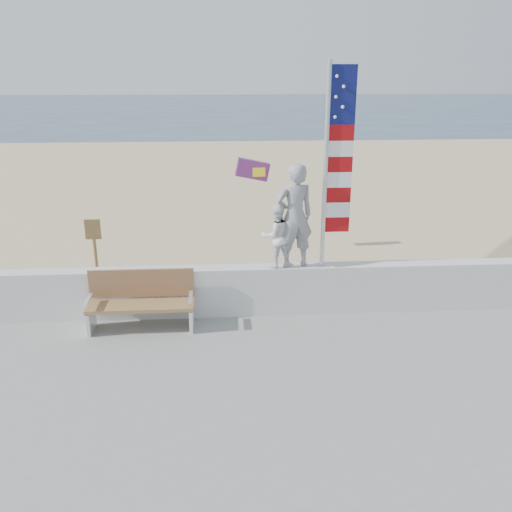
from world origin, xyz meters
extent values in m
plane|color=#2B4156|center=(0.00, 0.00, 0.00)|extent=(220.00, 220.00, 0.00)
cube|color=#CFB38A|center=(0.00, 9.00, 0.04)|extent=(90.00, 40.00, 0.08)
cube|color=silver|center=(0.00, 2.00, 0.63)|extent=(30.00, 0.35, 0.90)
imported|color=gray|center=(0.89, 2.00, 2.00)|extent=(0.76, 0.59, 1.84)
imported|color=white|center=(0.57, 2.00, 1.65)|extent=(0.65, 0.57, 1.14)
cube|color=#9C7444|center=(-1.79, 1.45, 0.62)|extent=(1.80, 0.50, 0.06)
cube|color=#936340|center=(-1.79, 1.72, 0.93)|extent=(1.80, 0.05, 0.50)
cube|color=silver|center=(-2.64, 1.45, 0.38)|extent=(0.06, 0.50, 0.40)
cube|color=white|center=(-2.64, 1.40, 0.78)|extent=(0.06, 0.45, 0.05)
cube|color=white|center=(-0.94, 1.45, 0.38)|extent=(0.06, 0.50, 0.40)
cube|color=silver|center=(-0.94, 1.40, 0.78)|extent=(0.06, 0.45, 0.05)
cylinder|color=silver|center=(1.40, 2.00, 2.83)|extent=(0.08, 0.08, 3.50)
cube|color=#0F1451|center=(1.64, 2.00, 4.03)|extent=(0.44, 0.02, 0.95)
cube|color=#9E0A0C|center=(1.64, 2.00, 1.84)|extent=(0.44, 0.02, 0.26)
cube|color=white|center=(1.64, 2.00, 2.10)|extent=(0.44, 0.02, 0.26)
cube|color=#9E0A0C|center=(1.64, 2.00, 2.37)|extent=(0.44, 0.02, 0.26)
cube|color=white|center=(1.64, 2.00, 2.63)|extent=(0.44, 0.02, 0.26)
cube|color=#9E0A0C|center=(1.64, 2.00, 2.89)|extent=(0.44, 0.02, 0.26)
cube|color=white|center=(1.64, 2.00, 3.16)|extent=(0.44, 0.02, 0.26)
cube|color=#9E0A0C|center=(1.64, 2.00, 3.42)|extent=(0.44, 0.02, 0.26)
sphere|color=white|center=(1.52, 1.98, 3.68)|extent=(0.06, 0.06, 0.06)
sphere|color=white|center=(1.64, 1.98, 3.84)|extent=(0.06, 0.06, 0.06)
sphere|color=white|center=(1.52, 1.98, 4.00)|extent=(0.06, 0.06, 0.06)
sphere|color=white|center=(1.64, 1.98, 4.16)|extent=(0.06, 0.06, 0.06)
sphere|color=white|center=(1.52, 1.98, 4.32)|extent=(0.06, 0.06, 0.06)
cube|color=red|center=(0.39, 5.92, 2.16)|extent=(0.86, 0.27, 0.59)
cube|color=yellow|center=(0.54, 5.92, 2.11)|extent=(0.30, 0.23, 0.22)
cylinder|color=olive|center=(-3.02, 3.80, 0.68)|extent=(0.07, 0.07, 1.20)
cube|color=brown|center=(-3.02, 3.78, 1.33)|extent=(0.32, 0.03, 0.42)
camera|label=1|loc=(-0.40, -7.09, 4.38)|focal=38.00mm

